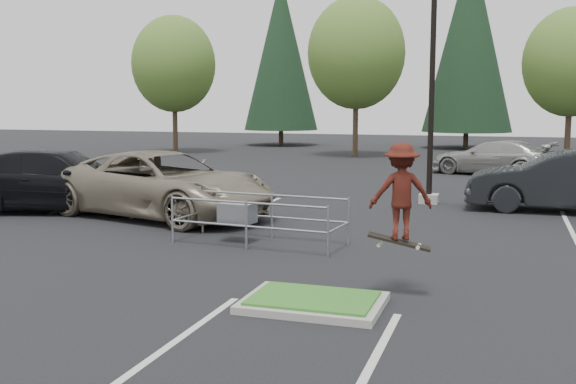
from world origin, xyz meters
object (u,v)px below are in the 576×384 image
(light_pole, at_px, (433,61))
(car_l_black, at_px, (58,180))
(conif_a, at_px, (281,53))
(skateboarder, at_px, (400,192))
(conif_b, at_px, (469,38))
(car_l_tan, at_px, (162,184))
(car_l_grey, at_px, (55,168))
(decid_c, at_px, (571,66))
(car_r_charc, at_px, (563,181))
(cart_corral, at_px, (242,213))
(car_far_silver, at_px, (494,157))
(decid_a, at_px, (174,67))
(decid_b, at_px, (356,57))

(light_pole, relative_size, car_l_black, 1.59)
(light_pole, relative_size, conif_a, 0.78)
(skateboarder, distance_m, car_l_black, 12.73)
(conif_b, bearing_deg, conif_a, -177.95)
(light_pole, distance_m, car_l_tan, 9.33)
(car_l_grey, bearing_deg, light_pole, -74.47)
(conif_b, height_order, car_l_tan, conif_b)
(decid_c, xyz_separation_m, conif_a, (-19.99, 10.17, 1.84))
(conif_b, xyz_separation_m, car_r_charc, (4.50, -29.00, -6.92))
(conif_b, distance_m, car_l_grey, 32.76)
(conif_a, height_order, car_r_charc, conif_a)
(decid_c, height_order, car_l_grey, decid_c)
(light_pole, bearing_deg, conif_a, 117.38)
(light_pole, bearing_deg, cart_corral, -114.10)
(decid_c, bearing_deg, car_l_tan, -118.68)
(conif_a, distance_m, car_l_black, 33.81)
(car_r_charc, xyz_separation_m, car_far_silver, (-2.20, 10.50, -0.14))
(light_pole, distance_m, conif_b, 28.69)
(decid_c, height_order, cart_corral, decid_c)
(decid_a, relative_size, car_far_silver, 1.64)
(car_far_silver, bearing_deg, car_l_black, -25.33)
(conif_a, height_order, car_l_grey, conif_a)
(decid_a, xyz_separation_m, car_r_charc, (22.51, -18.53, -4.66))
(decid_a, bearing_deg, skateboarder, -56.51)
(cart_corral, distance_m, car_r_charc, 10.35)
(conif_b, distance_m, car_l_black, 35.64)
(decid_c, height_order, car_l_black, decid_c)
(decid_a, xyz_separation_m, skateboarder, (19.21, -29.03, -3.81))
(cart_corral, bearing_deg, decid_b, 102.26)
(conif_b, relative_size, car_l_black, 2.28)
(car_l_black, height_order, car_r_charc, same)
(light_pole, distance_m, car_r_charc, 5.43)
(skateboarder, bearing_deg, car_l_tan, -56.71)
(car_l_black, relative_size, car_r_charc, 1.14)
(conif_a, relative_size, car_l_tan, 1.92)
(conif_a, xyz_separation_m, conif_b, (14.00, 0.50, 0.75))
(car_l_grey, bearing_deg, decid_a, 27.16)
(conif_a, xyz_separation_m, car_r_charc, (18.50, -28.50, -6.17))
(conif_a, xyz_separation_m, skateboarder, (15.20, -39.00, -5.33))
(decid_c, height_order, conif_b, conif_b)
(decid_b, xyz_separation_m, car_l_grey, (-7.49, -19.03, -5.26))
(decid_a, bearing_deg, light_pole, -44.25)
(light_pole, xyz_separation_m, decid_b, (-6.51, 18.53, 1.48))
(cart_corral, distance_m, car_far_silver, 18.45)
(conif_b, relative_size, car_l_grey, 3.14)
(decid_c, bearing_deg, decid_a, 179.52)
(decid_a, xyz_separation_m, conif_b, (18.01, 10.47, 2.27))
(conif_b, height_order, cart_corral, conif_b)
(decid_c, bearing_deg, car_far_silver, -115.24)
(conif_b, bearing_deg, cart_corral, -94.64)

